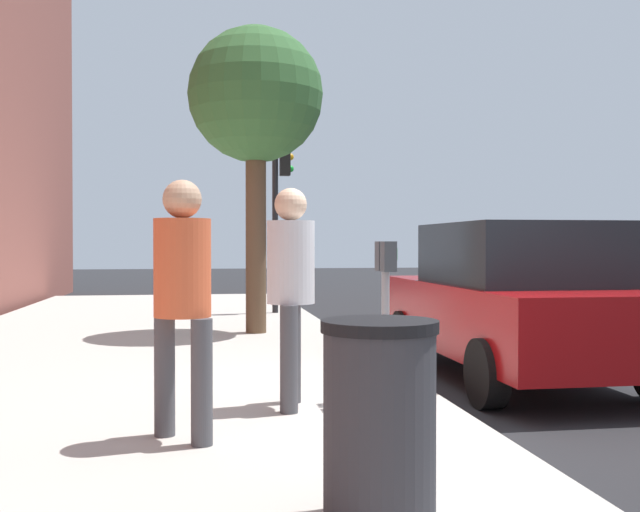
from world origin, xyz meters
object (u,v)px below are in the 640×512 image
Objects in this scene: pedestrian_bystander at (182,285)px; traffic_signal at (280,193)px; pedestrian_at_meter at (291,276)px; trash_bin at (379,421)px; parking_meter at (386,287)px; street_tree at (256,99)px; parked_sedan_near at (515,301)px.

pedestrian_bystander is 9.85m from traffic_signal.
trash_bin is at bearing -76.35° from pedestrian_at_meter.
pedestrian_at_meter is at bearing 92.69° from parking_meter.
pedestrian_at_meter is at bearing 178.91° from street_tree.
pedestrian_bystander is 0.51× the size of traffic_signal.
pedestrian_bystander is at bearing 171.13° from street_tree.
parked_sedan_near is (1.65, -1.92, -0.27)m from parking_meter.
parked_sedan_near is 5.09m from trash_bin.
traffic_signal is (3.32, -0.74, -1.22)m from street_tree.
traffic_signal is (8.68, -0.84, 1.31)m from pedestrian_at_meter.
parking_meter is at bearing 13.70° from pedestrian_at_meter.
parking_meter is 5.98m from street_tree.
pedestrian_bystander is (-0.97, 1.72, 0.08)m from parking_meter.
street_tree is at bearing 39.75° from pedestrian_bystander.
pedestrian_bystander is 6.86m from street_tree.
parked_sedan_near is at bearing 42.52° from pedestrian_at_meter.
parking_meter is 1.97m from pedestrian_bystander.
parking_meter is 2.55m from parked_sedan_near.
trash_bin is at bearing 176.39° from traffic_signal.
traffic_signal is at bearing -0.01° from parking_meter.
pedestrian_at_meter is 3.26m from parked_sedan_near.
traffic_signal reaches higher than trash_bin.
street_tree is at bearing 167.50° from traffic_signal.
traffic_signal is at bearing 38.48° from pedestrian_bystander.
pedestrian_bystander is 2.08m from trash_bin.
parked_sedan_near is at bearing -5.62° from pedestrian_bystander.
traffic_signal is at bearing -3.61° from trash_bin.
street_tree is (3.67, 2.66, 2.90)m from parked_sedan_near.
pedestrian_bystander is 4.50m from parked_sedan_near.
parking_meter is 8.76m from traffic_signal.
pedestrian_bystander reaches higher than parking_meter.
parked_sedan_near is 0.92× the size of street_tree.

